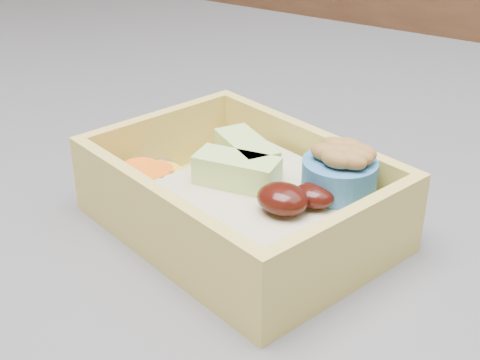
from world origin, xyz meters
The scene contains 1 object.
bento_box centered at (0.21, -0.20, 0.94)m, with size 0.22×0.18×0.07m.
Camera 1 is at (0.40, -0.52, 1.16)m, focal length 50.00 mm.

